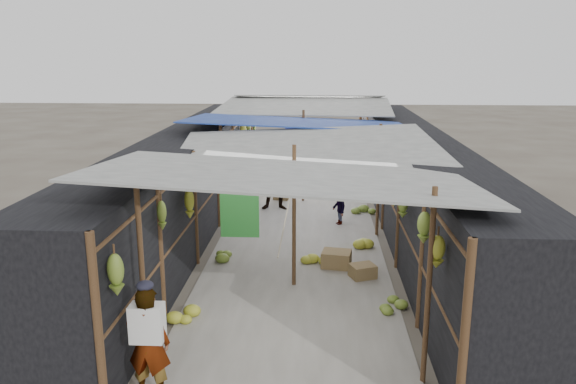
% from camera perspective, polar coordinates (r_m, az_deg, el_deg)
% --- Properties ---
extents(ground, '(80.00, 80.00, 0.00)m').
position_cam_1_polar(ground, '(7.75, -0.42, -18.32)').
color(ground, '#6B6356').
rests_on(ground, ground).
extents(aisle_slab, '(3.60, 16.00, 0.02)m').
position_cam_1_polar(aisle_slab, '(13.68, 1.24, -3.58)').
color(aisle_slab, '#9E998E').
rests_on(aisle_slab, ground).
extents(stall_left, '(1.40, 15.00, 2.30)m').
position_cam_1_polar(stall_left, '(13.73, -10.08, 1.20)').
color(stall_left, black).
rests_on(stall_left, ground).
extents(stall_right, '(1.40, 15.00, 2.30)m').
position_cam_1_polar(stall_right, '(13.57, 12.73, 0.91)').
color(stall_right, black).
rests_on(stall_right, ground).
extents(crate_near, '(0.63, 0.53, 0.34)m').
position_cam_1_polar(crate_near, '(11.20, 4.94, -6.83)').
color(crate_near, '#97784D').
rests_on(crate_near, ground).
extents(crate_mid, '(0.55, 0.50, 0.27)m').
position_cam_1_polar(crate_mid, '(10.75, 7.59, -8.01)').
color(crate_mid, '#97784D').
rests_on(crate_mid, ground).
extents(crate_back, '(0.49, 0.43, 0.27)m').
position_cam_1_polar(crate_back, '(16.19, -0.64, -0.32)').
color(crate_back, '#97784D').
rests_on(crate_back, ground).
extents(black_basin, '(0.65, 0.65, 0.20)m').
position_cam_1_polar(black_basin, '(18.00, 7.12, 0.91)').
color(black_basin, black).
rests_on(black_basin, ground).
extents(vendor_elderly, '(0.56, 0.39, 1.47)m').
position_cam_1_polar(vendor_elderly, '(7.22, -13.99, -14.64)').
color(vendor_elderly, silver).
rests_on(vendor_elderly, ground).
extents(shopper_blue, '(0.92, 0.73, 1.82)m').
position_cam_1_polar(shopper_blue, '(14.98, -1.05, 1.54)').
color(shopper_blue, '#1F429E').
rests_on(shopper_blue, ground).
extents(vendor_seated, '(0.54, 0.70, 0.95)m').
position_cam_1_polar(vendor_seated, '(13.82, 5.17, -1.43)').
color(vendor_seated, '#4C4642').
rests_on(vendor_seated, ground).
extents(market_canopy, '(5.62, 15.20, 2.77)m').
position_cam_1_polar(market_canopy, '(13.47, 1.44, 6.60)').
color(market_canopy, brown).
rests_on(market_canopy, ground).
extents(hanging_bananas, '(3.96, 14.49, 0.82)m').
position_cam_1_polar(hanging_bananas, '(13.23, 1.49, 3.09)').
color(hanging_bananas, olive).
rests_on(hanging_bananas, ground).
extents(floor_bananas, '(4.08, 10.26, 0.36)m').
position_cam_1_polar(floor_bananas, '(13.71, 1.51, -2.88)').
color(floor_bananas, olive).
rests_on(floor_bananas, ground).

